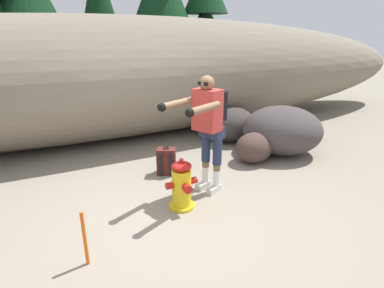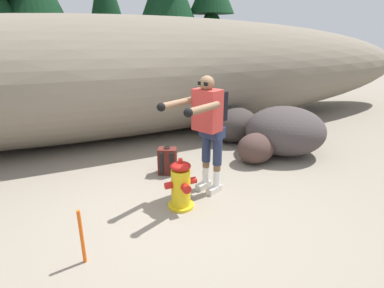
{
  "view_description": "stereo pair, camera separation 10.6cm",
  "coord_description": "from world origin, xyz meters",
  "px_view_note": "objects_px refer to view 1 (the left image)",
  "views": [
    {
      "loc": [
        -1.51,
        -3.35,
        2.19
      ],
      "look_at": [
        0.29,
        0.26,
        0.75
      ],
      "focal_mm": 28.97,
      "sensor_mm": 36.0,
      "label": 1
    },
    {
      "loc": [
        -1.41,
        -3.4,
        2.19
      ],
      "look_at": [
        0.29,
        0.26,
        0.75
      ],
      "focal_mm": 28.97,
      "sensor_mm": 36.0,
      "label": 2
    }
  ],
  "objects_px": {
    "fire_hydrant": "(182,186)",
    "utility_worker": "(208,121)",
    "spare_backpack": "(166,161)",
    "boulder_large": "(229,124)",
    "boulder_small": "(254,148)",
    "boulder_mid": "(282,130)",
    "survey_stake": "(85,239)"
  },
  "relations": [
    {
      "from": "fire_hydrant",
      "to": "boulder_large",
      "type": "relative_size",
      "value": 0.61
    },
    {
      "from": "boulder_small",
      "to": "survey_stake",
      "type": "distance_m",
      "value": 3.41
    },
    {
      "from": "boulder_large",
      "to": "boulder_mid",
      "type": "xyz_separation_m",
      "value": [
        0.5,
        -1.07,
        0.09
      ]
    },
    {
      "from": "boulder_small",
      "to": "survey_stake",
      "type": "relative_size",
      "value": 1.19
    },
    {
      "from": "utility_worker",
      "to": "boulder_small",
      "type": "xyz_separation_m",
      "value": [
        1.29,
        0.6,
        -0.8
      ]
    },
    {
      "from": "spare_backpack",
      "to": "boulder_large",
      "type": "relative_size",
      "value": 0.41
    },
    {
      "from": "utility_worker",
      "to": "boulder_large",
      "type": "bearing_deg",
      "value": -155.14
    },
    {
      "from": "boulder_mid",
      "to": "survey_stake",
      "type": "distance_m",
      "value": 4.18
    },
    {
      "from": "fire_hydrant",
      "to": "utility_worker",
      "type": "relative_size",
      "value": 0.41
    },
    {
      "from": "boulder_small",
      "to": "survey_stake",
      "type": "bearing_deg",
      "value": -155.66
    },
    {
      "from": "utility_worker",
      "to": "spare_backpack",
      "type": "xyz_separation_m",
      "value": [
        -0.3,
        0.83,
        -0.85
      ]
    },
    {
      "from": "utility_worker",
      "to": "boulder_small",
      "type": "height_order",
      "value": "utility_worker"
    },
    {
      "from": "fire_hydrant",
      "to": "boulder_mid",
      "type": "height_order",
      "value": "boulder_mid"
    },
    {
      "from": "survey_stake",
      "to": "utility_worker",
      "type": "bearing_deg",
      "value": 23.96
    },
    {
      "from": "survey_stake",
      "to": "fire_hydrant",
      "type": "bearing_deg",
      "value": 23.55
    },
    {
      "from": "spare_backpack",
      "to": "boulder_mid",
      "type": "height_order",
      "value": "boulder_mid"
    },
    {
      "from": "fire_hydrant",
      "to": "survey_stake",
      "type": "relative_size",
      "value": 1.15
    },
    {
      "from": "boulder_large",
      "to": "utility_worker",
      "type": "bearing_deg",
      "value": -130.52
    },
    {
      "from": "survey_stake",
      "to": "boulder_large",
      "type": "bearing_deg",
      "value": 37.93
    },
    {
      "from": "boulder_large",
      "to": "boulder_mid",
      "type": "relative_size",
      "value": 0.77
    },
    {
      "from": "boulder_large",
      "to": "fire_hydrant",
      "type": "bearing_deg",
      "value": -135.1
    },
    {
      "from": "spare_backpack",
      "to": "boulder_large",
      "type": "xyz_separation_m",
      "value": [
        1.85,
        0.99,
        0.15
      ]
    },
    {
      "from": "utility_worker",
      "to": "boulder_mid",
      "type": "relative_size",
      "value": 1.13
    },
    {
      "from": "spare_backpack",
      "to": "survey_stake",
      "type": "xyz_separation_m",
      "value": [
        -1.52,
        -1.64,
        0.08
      ]
    },
    {
      "from": "fire_hydrant",
      "to": "spare_backpack",
      "type": "distance_m",
      "value": 1.1
    },
    {
      "from": "boulder_small",
      "to": "boulder_large",
      "type": "bearing_deg",
      "value": 77.84
    },
    {
      "from": "utility_worker",
      "to": "boulder_small",
      "type": "bearing_deg",
      "value": -179.76
    },
    {
      "from": "fire_hydrant",
      "to": "utility_worker",
      "type": "xyz_separation_m",
      "value": [
        0.51,
        0.24,
        0.76
      ]
    },
    {
      "from": "fire_hydrant",
      "to": "boulder_large",
      "type": "height_order",
      "value": "boulder_large"
    },
    {
      "from": "fire_hydrant",
      "to": "utility_worker",
      "type": "bearing_deg",
      "value": 25.0
    },
    {
      "from": "spare_backpack",
      "to": "survey_stake",
      "type": "height_order",
      "value": "survey_stake"
    },
    {
      "from": "boulder_large",
      "to": "boulder_mid",
      "type": "height_order",
      "value": "boulder_mid"
    }
  ]
}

